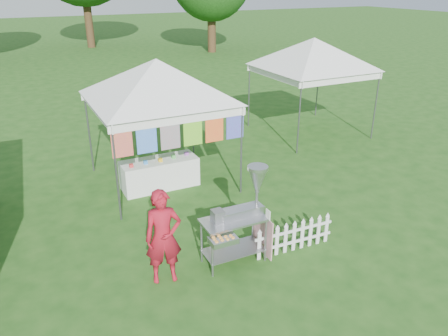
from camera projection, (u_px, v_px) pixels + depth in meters
ground at (227, 253)px, 7.99m from camera, size 120.00×120.00×0.00m
canopy_main at (156, 59)px, 9.68m from camera, size 4.24×4.24×3.45m
canopy_right at (315, 38)px, 13.16m from camera, size 4.24×4.24×3.45m
donut_cart at (244, 209)px, 7.44m from camera, size 1.25×0.84×1.73m
vendor at (163, 237)px, 6.99m from camera, size 0.66×0.50×1.63m
picket_fence at (294, 237)px, 7.97m from camera, size 1.62×0.10×0.56m
display_table at (160, 173)px, 10.43m from camera, size 1.80×0.70×0.70m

